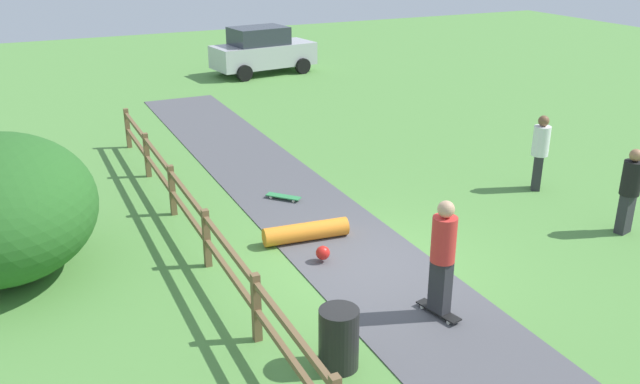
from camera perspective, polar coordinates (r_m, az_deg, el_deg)
name	(u,v)px	position (r m, az deg, el deg)	size (l,w,h in m)	color
ground_plane	(369,267)	(12.14, 4.20, -6.42)	(60.00, 60.00, 0.00)	#568E42
asphalt_path	(369,267)	(12.13, 4.20, -6.37)	(2.40, 28.00, 0.02)	#515156
wooden_fence	(229,263)	(10.92, -7.79, -6.01)	(0.12, 18.12, 1.10)	brown
trash_bin	(339,339)	(9.38, 1.61, -12.37)	(0.56, 0.56, 0.90)	black
skater_riding	(443,253)	(10.33, 10.42, -5.11)	(0.45, 0.82, 1.94)	black
skater_fallen	(307,233)	(12.93, -1.10, -3.53)	(1.71, 1.35, 0.36)	orange
skateboard_loose	(283,197)	(14.98, -3.14, -0.39)	(0.68, 0.73, 0.08)	#338C4C
bystander_black	(630,187)	(14.39, 24.90, 0.36)	(0.46, 0.46, 1.75)	#2D2D33
bystander_white	(540,149)	(16.11, 18.24, 3.49)	(0.54, 0.54, 1.76)	#2D2D33
parked_car_silver	(262,51)	(28.25, -4.93, 11.92)	(4.39, 2.43, 1.92)	#B7B7BC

